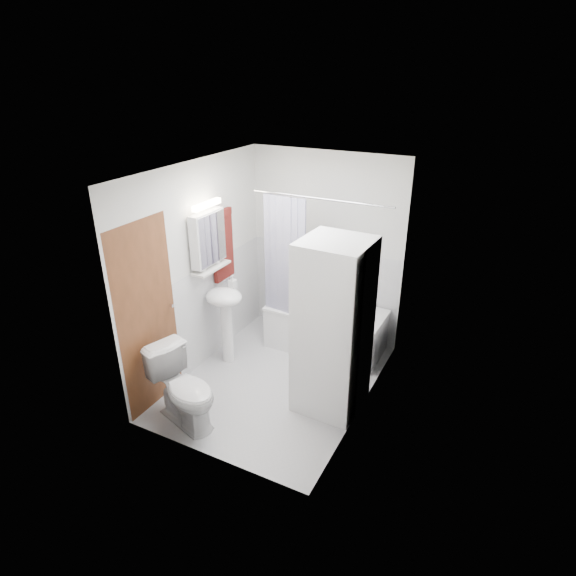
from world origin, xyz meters
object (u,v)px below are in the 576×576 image
at_px(toilet, 185,389).
at_px(washer_dryer, 333,328).
at_px(bathtub, 326,327).
at_px(sink, 225,308).

bearing_deg(toilet, washer_dryer, -34.58).
height_order(bathtub, washer_dryer, washer_dryer).
relative_size(washer_dryer, toilet, 2.33).
bearing_deg(washer_dryer, sink, 173.98).
bearing_deg(sink, toilet, -77.02).
bearing_deg(sink, bathtub, 39.85).
relative_size(bathtub, washer_dryer, 0.79).
bearing_deg(toilet, sink, 30.19).
distance_m(sink, toilet, 1.20).
xyz_separation_m(washer_dryer, toilet, (-1.17, -0.92, -0.53)).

